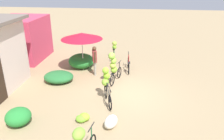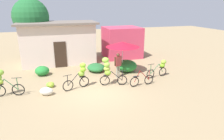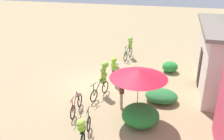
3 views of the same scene
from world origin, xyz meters
TOP-DOWN VIEW (x-y plane):
  - ground_plane at (0.00, 0.00)m, footprint 60.00×60.00m
  - building_low at (-1.50, 6.70)m, footprint 6.18×3.18m
  - shop_pink at (4.16, 7.13)m, footprint 3.20×2.80m
  - tree_behind_building at (-3.50, 7.95)m, footprint 2.90×2.90m
  - hedge_bush_front_left at (-2.87, 3.79)m, footprint 0.95×0.93m
  - hedge_bush_front_right at (0.89, 3.59)m, footprint 1.29×1.54m
  - hedge_bush_mid at (3.01, 2.91)m, footprint 1.49×1.53m
  - market_umbrella at (2.60, 2.70)m, footprint 2.34×2.34m
  - bicycle_leftmost at (-4.72, 0.88)m, footprint 1.60×0.44m
  - bicycle_near_pile at (-0.66, 0.82)m, footprint 1.59×0.61m
  - bicycle_center_loaded at (0.98, 0.71)m, footprint 1.62×0.59m
  - bicycle_by_shop at (2.88, 0.06)m, footprint 1.60×0.22m
  - bicycle_rightmost at (4.76, 1.13)m, footprint 1.61×0.40m
  - banana_pile_on_ground at (-2.38, 1.47)m, footprint 0.52×0.58m
  - produce_sack at (-2.59, 0.36)m, footprint 0.80×0.62m
  - person_vendor at (1.99, 1.88)m, footprint 0.55×0.32m

SIDE VIEW (x-z plane):
  - ground_plane at x=0.00m, z-range 0.00..0.00m
  - banana_pile_on_ground at x=-2.38m, z-range -0.01..0.31m
  - produce_sack at x=-2.59m, z-range 0.00..0.44m
  - hedge_bush_front_right at x=0.89m, z-range 0.00..0.54m
  - hedge_bush_front_left at x=-2.87m, z-range 0.00..0.65m
  - bicycle_by_shop at x=2.88m, z-range -0.14..0.82m
  - hedge_bush_mid at x=3.01m, z-range 0.00..0.83m
  - bicycle_rightmost at x=4.76m, z-range 0.11..1.28m
  - bicycle_near_pile at x=-0.66m, z-range 0.11..1.59m
  - bicycle_leftmost at x=-4.72m, z-range 0.13..1.62m
  - bicycle_center_loaded at x=0.98m, z-range 0.14..1.88m
  - person_vendor at x=1.99m, z-range 0.19..1.84m
  - shop_pink at x=4.16m, z-range 0.00..2.73m
  - building_low at x=-1.50m, z-range 0.02..3.38m
  - market_umbrella at x=2.60m, z-range 0.94..3.17m
  - tree_behind_building at x=-3.50m, z-range 1.13..6.32m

